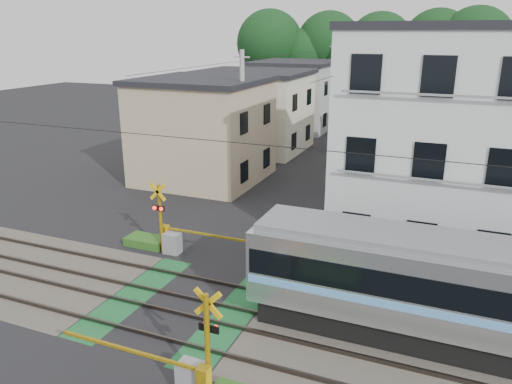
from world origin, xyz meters
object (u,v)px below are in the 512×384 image
at_px(crossing_signal_far, 171,237).
at_px(apartment_block, 468,139).
at_px(crossing_signal_near, 193,372).
at_px(pedestrian, 333,139).

bearing_deg(crossing_signal_far, apartment_block, 27.78).
height_order(crossing_signal_near, crossing_signal_far, same).
xyz_separation_m(crossing_signal_near, crossing_signal_far, (-5.17, 7.31, 0.00)).
xyz_separation_m(crossing_signal_far, pedestrian, (1.64, 21.25, 0.22)).
distance_m(apartment_block, pedestrian, 18.46).
bearing_deg(crossing_signal_far, crossing_signal_near, -54.71).
relative_size(crossing_signal_near, pedestrian, 2.54).
height_order(crossing_signal_far, apartment_block, apartment_block).
bearing_deg(crossing_signal_near, apartment_block, 65.78).
xyz_separation_m(crossing_signal_far, apartment_block, (11.09, 5.84, 3.94)).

